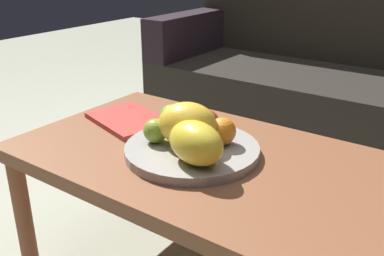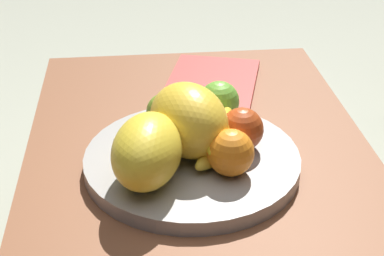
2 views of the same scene
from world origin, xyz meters
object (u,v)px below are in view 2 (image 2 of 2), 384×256
(fruit_bowl, at_px, (192,161))
(magazine, at_px, (212,84))
(apple_front, at_px, (165,112))
(banana_bunch, at_px, (219,140))
(coffee_table, at_px, (207,211))
(apple_right, at_px, (242,129))
(apple_left, at_px, (219,101))
(melon_large_front, at_px, (189,120))
(orange_front, at_px, (231,152))
(melon_smaller_beside, at_px, (147,151))

(fruit_bowl, distance_m, magazine, 0.30)
(apple_front, distance_m, banana_bunch, 0.13)
(magazine, bearing_deg, fruit_bowl, 2.54)
(coffee_table, relative_size, apple_right, 15.10)
(apple_left, distance_m, apple_right, 0.10)
(melon_large_front, bearing_deg, apple_right, 90.20)
(apple_left, relative_size, banana_bunch, 0.44)
(apple_front, bearing_deg, orange_front, 31.35)
(fruit_bowl, height_order, melon_smaller_beside, melon_smaller_beside)
(apple_left, bearing_deg, coffee_table, -13.57)
(coffee_table, bearing_deg, banana_bunch, 154.15)
(fruit_bowl, height_order, apple_left, apple_left)
(apple_left, bearing_deg, fruit_bowl, -28.04)
(coffee_table, bearing_deg, orange_front, 90.96)
(apple_front, relative_size, apple_right, 0.90)
(apple_front, bearing_deg, apple_right, 56.34)
(melon_smaller_beside, relative_size, apple_left, 2.15)
(apple_front, bearing_deg, banana_bunch, 38.50)
(melon_smaller_beside, height_order, banana_bunch, melon_smaller_beside)
(fruit_bowl, bearing_deg, coffee_table, 17.88)
(apple_front, distance_m, apple_right, 0.15)
(fruit_bowl, bearing_deg, magazine, 166.24)
(fruit_bowl, height_order, orange_front, orange_front)
(melon_large_front, xyz_separation_m, orange_front, (0.07, 0.06, -0.02))
(coffee_table, relative_size, apple_left, 14.95)
(melon_large_front, relative_size, apple_left, 2.11)
(apple_left, xyz_separation_m, magazine, (-0.18, 0.01, -0.05))
(melon_smaller_beside, xyz_separation_m, orange_front, (-0.01, 0.13, -0.02))
(orange_front, xyz_separation_m, magazine, (-0.35, 0.02, -0.05))
(melon_large_front, xyz_separation_m, apple_front, (-0.08, -0.03, -0.03))
(orange_front, xyz_separation_m, apple_right, (-0.07, 0.03, -0.00))
(apple_left, bearing_deg, orange_front, -2.32)
(coffee_table, xyz_separation_m, apple_right, (-0.07, 0.06, 0.11))
(fruit_bowl, bearing_deg, apple_left, 151.96)
(apple_right, height_order, magazine, apple_right)
(fruit_bowl, bearing_deg, melon_smaller_beside, -49.07)
(coffee_table, xyz_separation_m, orange_front, (-0.00, 0.03, 0.11))
(melon_large_front, xyz_separation_m, banana_bunch, (0.02, 0.05, -0.03))
(banana_bunch, xyz_separation_m, magazine, (-0.31, 0.03, -0.05))
(coffee_table, relative_size, orange_front, 14.79)
(coffee_table, distance_m, magazine, 0.36)
(fruit_bowl, distance_m, apple_front, 0.11)
(apple_right, distance_m, banana_bunch, 0.05)
(orange_front, distance_m, apple_front, 0.18)
(orange_front, bearing_deg, apple_left, 177.68)
(banana_bunch, bearing_deg, magazine, 174.45)
(banana_bunch, bearing_deg, apple_right, 117.03)
(fruit_bowl, relative_size, apple_left, 4.87)
(melon_large_front, relative_size, apple_right, 2.13)
(apple_left, relative_size, magazine, 0.29)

